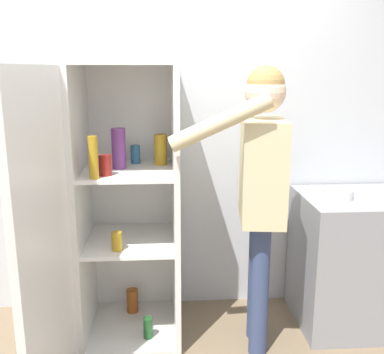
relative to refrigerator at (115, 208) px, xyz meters
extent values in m
cube|color=silver|center=(0.26, 0.46, 0.39)|extent=(7.00, 0.06, 2.55)
cube|color=white|center=(0.09, 0.09, -0.87)|extent=(0.62, 0.65, 0.04)
cube|color=white|center=(0.09, 0.09, 0.87)|extent=(0.62, 0.65, 0.04)
cube|color=white|center=(0.09, 0.40, 0.00)|extent=(0.62, 0.03, 1.71)
cube|color=white|center=(-0.21, 0.09, 0.00)|extent=(0.04, 0.65, 1.71)
cube|color=white|center=(0.38, 0.09, 0.00)|extent=(0.04, 0.65, 1.71)
cube|color=white|center=(0.09, 0.09, -0.25)|extent=(0.55, 0.58, 0.02)
cube|color=white|center=(0.09, 0.09, 0.21)|extent=(0.55, 0.58, 0.02)
cube|color=white|center=(-0.30, -0.54, 0.00)|extent=(0.14, 0.62, 1.71)
cylinder|color=#9E4C19|center=(0.07, 0.25, -0.77)|extent=(0.08, 0.08, 0.17)
cylinder|color=#B78C1E|center=(-0.09, -0.16, 0.35)|extent=(0.05, 0.05, 0.25)
cylinder|color=teal|center=(0.12, 0.26, 0.28)|extent=(0.06, 0.06, 0.12)
cylinder|color=#B78C1E|center=(0.02, -0.10, -0.18)|extent=(0.06, 0.06, 0.12)
cylinder|color=#B78C1E|center=(0.29, 0.21, 0.32)|extent=(0.08, 0.08, 0.20)
cylinder|color=#1E5123|center=(0.19, -0.08, -0.78)|extent=(0.06, 0.06, 0.14)
cylinder|color=#723884|center=(0.03, 0.11, 0.35)|extent=(0.09, 0.09, 0.25)
cylinder|color=maroon|center=(-0.03, -0.08, 0.29)|extent=(0.07, 0.07, 0.12)
cylinder|color=#384770|center=(0.87, -0.23, -0.47)|extent=(0.11, 0.11, 0.84)
cylinder|color=#384770|center=(0.89, -0.05, -0.47)|extent=(0.11, 0.11, 0.84)
cube|color=beige|center=(0.88, -0.14, 0.26)|extent=(0.30, 0.47, 0.60)
sphere|color=beige|center=(0.88, -0.14, 0.71)|extent=(0.23, 0.23, 0.23)
sphere|color=#AD894C|center=(0.88, -0.14, 0.75)|extent=(0.21, 0.21, 0.21)
cylinder|color=beige|center=(0.60, -0.35, 0.56)|extent=(0.55, 0.15, 0.32)
cylinder|color=beige|center=(0.91, 0.11, 0.22)|extent=(0.09, 0.09, 0.56)
cube|color=gray|center=(1.61, 0.09, -0.44)|extent=(0.79, 0.65, 0.91)
cylinder|color=white|center=(1.43, 0.06, 0.05)|extent=(0.19, 0.19, 0.06)
camera|label=1|loc=(0.30, -2.66, 0.83)|focal=42.00mm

